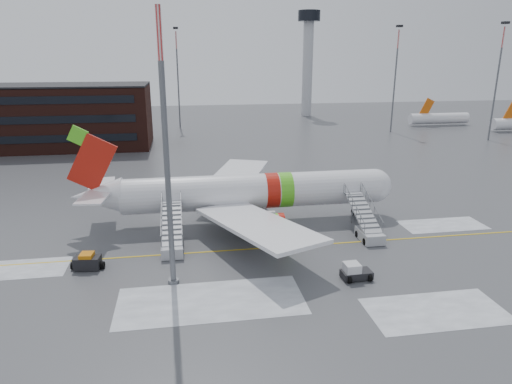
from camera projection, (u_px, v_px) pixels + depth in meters
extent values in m
plane|color=#494C4F|center=(265.00, 244.00, 44.69)|extent=(260.00, 260.00, 0.00)
cylinder|color=white|center=(253.00, 191.00, 49.77)|extent=(28.00, 3.80, 3.80)
sphere|color=white|center=(374.00, 186.00, 51.92)|extent=(3.80, 3.80, 3.80)
cube|color=black|center=(383.00, 181.00, 51.94)|extent=(1.09, 1.60, 0.97)
cone|color=white|center=(97.00, 196.00, 47.18)|extent=(5.20, 3.72, 3.72)
cube|color=#B5190D|center=(92.00, 163.00, 46.14)|extent=(5.27, 0.30, 6.09)
cube|color=#54C920|center=(78.00, 136.00, 45.16)|extent=(2.16, 0.26, 2.16)
cube|color=white|center=(102.00, 183.00, 49.48)|extent=(3.07, 4.85, 0.18)
cube|color=white|center=(94.00, 198.00, 44.56)|extent=(3.07, 4.85, 0.18)
cube|color=white|center=(235.00, 177.00, 57.82)|extent=(10.72, 15.97, 1.13)
cube|color=white|center=(257.00, 224.00, 41.76)|extent=(10.72, 15.97, 1.13)
cylinder|color=white|center=(251.00, 194.00, 55.32)|extent=(3.40, 2.10, 2.10)
cylinder|color=white|center=(266.00, 224.00, 45.50)|extent=(3.40, 2.10, 2.10)
cylinder|color=#595B60|center=(356.00, 208.00, 52.37)|extent=(0.20, 0.20, 1.80)
cylinder|color=black|center=(356.00, 212.00, 52.50)|extent=(0.90, 0.56, 0.90)
cylinder|color=black|center=(246.00, 211.00, 52.84)|extent=(0.90, 0.56, 0.90)
cylinder|color=black|center=(252.00, 225.00, 48.31)|extent=(0.90, 0.56, 0.90)
cube|color=#A7AAAF|center=(370.00, 235.00, 45.36)|extent=(2.00, 3.20, 1.00)
cube|color=#A7AAAF|center=(363.00, 213.00, 46.86)|extent=(1.90, 5.87, 2.52)
cube|color=#A7AAAF|center=(352.00, 192.00, 49.64)|extent=(1.90, 1.40, 0.15)
cylinder|color=#595B60|center=(352.00, 208.00, 49.75)|extent=(0.16, 0.16, 3.40)
cylinder|color=black|center=(365.00, 242.00, 44.33)|extent=(0.25, 0.70, 0.70)
cylinder|color=black|center=(374.00, 233.00, 46.50)|extent=(0.25, 0.70, 0.70)
cube|color=#AEB0B5|center=(172.00, 248.00, 42.38)|extent=(2.00, 3.20, 1.00)
cube|color=#AEB0B5|center=(172.00, 223.00, 43.88)|extent=(1.90, 5.87, 2.52)
cube|color=#AEB0B5|center=(172.00, 201.00, 46.66)|extent=(1.90, 1.40, 0.15)
cylinder|color=#595B60|center=(173.00, 218.00, 46.77)|extent=(0.16, 0.16, 3.40)
cylinder|color=black|center=(162.00, 255.00, 41.35)|extent=(0.25, 0.70, 0.70)
cylinder|color=black|center=(182.00, 245.00, 43.52)|extent=(0.25, 0.70, 0.70)
cube|color=black|center=(356.00, 274.00, 37.64)|extent=(2.53, 1.43, 0.62)
cube|color=silver|center=(352.00, 268.00, 37.38)|extent=(1.29, 1.29, 0.80)
cube|color=black|center=(352.00, 265.00, 37.29)|extent=(1.11, 1.19, 0.13)
cylinder|color=black|center=(349.00, 280.00, 36.92)|extent=(0.29, 0.63, 0.62)
cylinder|color=black|center=(370.00, 278.00, 37.26)|extent=(0.29, 0.63, 0.62)
cylinder|color=black|center=(343.00, 273.00, 38.08)|extent=(0.29, 0.63, 0.62)
cylinder|color=black|center=(363.00, 271.00, 38.42)|extent=(0.29, 0.63, 0.62)
cube|color=black|center=(88.00, 263.00, 39.31)|extent=(2.29, 1.53, 1.08)
cube|color=#CA6E0B|center=(87.00, 256.00, 39.13)|extent=(1.20, 1.30, 0.43)
cylinder|color=black|center=(77.00, 266.00, 39.26)|extent=(1.14, 0.76, 0.65)
cylinder|color=black|center=(98.00, 265.00, 39.52)|extent=(1.14, 0.76, 0.65)
cylinder|color=#595B60|center=(168.00, 180.00, 34.60)|extent=(0.44, 0.44, 17.39)
cylinder|color=#CC7272|center=(159.00, 34.00, 31.59)|extent=(0.40, 0.40, 3.91)
cylinder|color=#595B60|center=(174.00, 281.00, 37.07)|extent=(0.90, 0.90, 0.30)
cylinder|color=#B2B5BA|center=(307.00, 68.00, 135.04)|extent=(3.00, 3.00, 28.00)
cylinder|color=black|center=(309.00, 16.00, 130.86)|extent=(6.40, 6.40, 3.00)
cylinder|color=#595B60|center=(394.00, 91.00, 106.97)|extent=(0.36, 0.36, 19.20)
cylinder|color=#CC7272|center=(398.00, 39.00, 103.65)|extent=(0.32, 0.32, 4.32)
cube|color=black|center=(400.00, 26.00, 102.82)|extent=(1.20, 1.20, 0.50)
cylinder|color=#595B60|center=(178.00, 89.00, 114.40)|extent=(0.36, 0.36, 19.20)
cylinder|color=#CC7272|center=(176.00, 41.00, 111.08)|extent=(0.32, 0.32, 4.32)
cube|color=black|center=(176.00, 28.00, 110.25)|extent=(1.20, 1.20, 0.50)
cylinder|color=#595B60|center=(495.00, 95.00, 96.20)|extent=(0.36, 0.36, 19.20)
cylinder|color=#CC7272|center=(503.00, 38.00, 92.88)|extent=(0.32, 0.32, 4.32)
cube|color=black|center=(506.00, 23.00, 92.05)|extent=(1.20, 1.20, 0.50)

